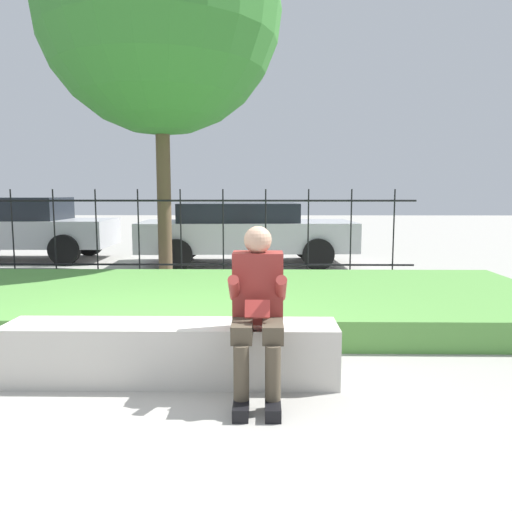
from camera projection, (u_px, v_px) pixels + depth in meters
ground_plane at (137, 380)px, 4.08m from camera, size 60.00×60.00×0.00m
stone_bench at (172, 355)px, 4.05m from camera, size 2.68×0.47×0.48m
person_seated_reader at (258, 304)px, 3.71m from camera, size 0.42×0.73×1.28m
grass_berm at (183, 301)px, 6.37m from camera, size 9.12×3.25×0.31m
iron_fence at (202, 234)px, 8.37m from camera, size 7.12×0.03×1.58m
car_parked_left at (20, 227)px, 11.28m from camera, size 4.04×1.89×1.42m
car_parked_center at (245, 231)px, 10.65m from camera, size 4.57×2.15×1.31m
tree_behind_fence at (160, 11)px, 8.53m from camera, size 4.19×4.19×6.72m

